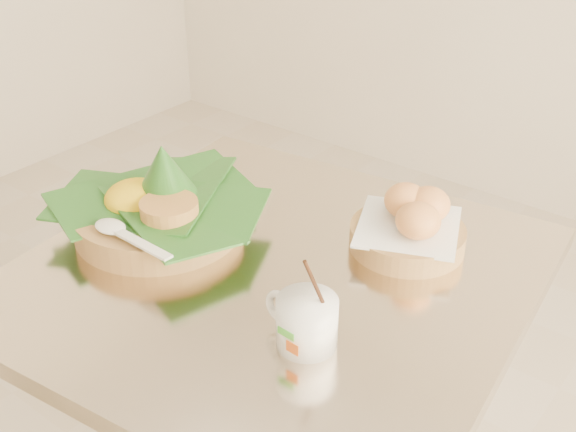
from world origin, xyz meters
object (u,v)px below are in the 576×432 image
Objects in this scene: rice_basket at (157,205)px; coffee_mug at (306,320)px; bread_basket at (411,226)px; cafe_table at (277,381)px.

rice_basket is 0.36m from coffee_mug.
coffee_mug is at bearing -12.52° from rice_basket.
rice_basket is 1.70× the size of bread_basket.
cafe_table is 0.34m from bread_basket.
cafe_table is at bearing 7.44° from rice_basket.
bread_basket is (0.34, 0.20, -0.01)m from rice_basket.
coffee_mug reaches higher than cafe_table.
coffee_mug is at bearing -87.90° from bread_basket.
coffee_mug is (0.13, -0.11, 0.26)m from cafe_table.
bread_basket is (0.12, 0.18, 0.26)m from cafe_table.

